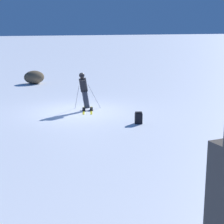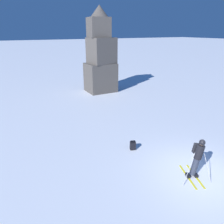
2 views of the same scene
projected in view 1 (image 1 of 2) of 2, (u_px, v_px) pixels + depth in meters
name	position (u px, v px, depth m)	size (l,w,h in m)	color
ground_plane	(79.00, 111.00, 17.83)	(300.00, 300.00, 0.00)	white
skier	(84.00, 89.00, 17.75)	(1.33, 1.77, 1.86)	yellow
spare_backpack	(139.00, 118.00, 15.52)	(0.36, 0.31, 0.50)	black
exposed_boulder_0	(34.00, 77.00, 26.38)	(1.42, 1.21, 0.92)	brown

